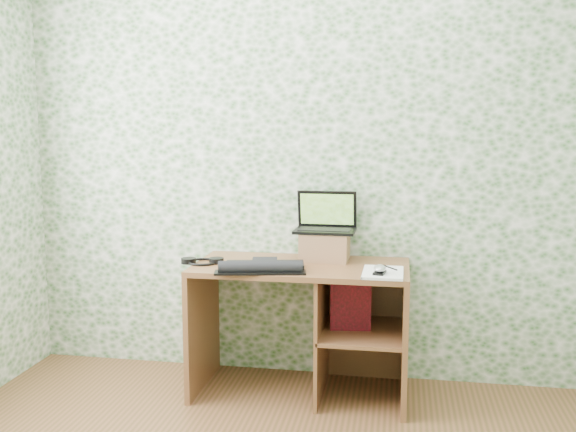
% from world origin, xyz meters
% --- Properties ---
extents(wall_back, '(3.50, 0.00, 3.50)m').
position_xyz_m(wall_back, '(0.00, 1.75, 1.30)').
color(wall_back, silver).
rests_on(wall_back, ground).
extents(desk, '(1.20, 0.60, 0.75)m').
position_xyz_m(desk, '(0.08, 1.47, 0.48)').
color(desk, brown).
rests_on(desk, floor).
extents(riser, '(0.28, 0.23, 0.16)m').
position_xyz_m(riser, '(0.12, 1.58, 0.83)').
color(riser, brown).
rests_on(riser, desk).
extents(laptop, '(0.35, 0.25, 0.23)m').
position_xyz_m(laptop, '(0.12, 1.62, 0.97)').
color(laptop, black).
rests_on(laptop, riser).
extents(keyboard, '(0.49, 0.33, 0.07)m').
position_xyz_m(keyboard, '(-0.18, 1.25, 0.77)').
color(keyboard, black).
rests_on(keyboard, desk).
extents(headphones, '(0.24, 0.20, 0.03)m').
position_xyz_m(headphones, '(-0.56, 1.38, 0.76)').
color(headphones, black).
rests_on(headphones, desk).
extents(notepad, '(0.21, 0.30, 0.01)m').
position_xyz_m(notepad, '(0.46, 1.29, 0.76)').
color(notepad, white).
rests_on(notepad, desk).
extents(mouse, '(0.08, 0.11, 0.04)m').
position_xyz_m(mouse, '(0.44, 1.23, 0.78)').
color(mouse, silver).
rests_on(mouse, notepad).
extents(pen, '(0.08, 0.11, 0.01)m').
position_xyz_m(pen, '(0.50, 1.37, 0.77)').
color(pen, black).
rests_on(pen, notepad).
extents(red_box, '(0.23, 0.10, 0.27)m').
position_xyz_m(red_box, '(0.28, 1.44, 0.53)').
color(red_box, maroon).
rests_on(red_box, desk).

